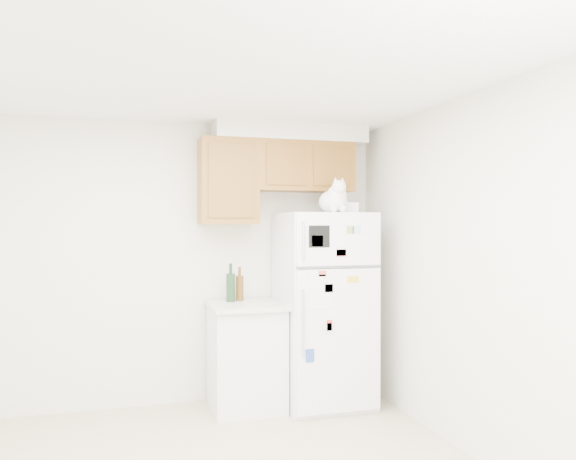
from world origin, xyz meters
name	(u,v)px	position (x,y,z in m)	size (l,w,h in m)	color
room_shell	(213,212)	(0.12, 0.24, 1.67)	(3.84, 4.04, 2.52)	silver
refrigerator	(324,308)	(1.32, 1.61, 0.85)	(0.76, 0.78, 1.70)	white
base_counter	(246,355)	(0.63, 1.68, 0.46)	(0.64, 0.64, 0.92)	white
cat	(335,200)	(1.37, 1.47, 1.81)	(0.29, 0.43, 0.30)	white
storage_box_back	(342,208)	(1.52, 1.66, 1.75)	(0.18, 0.13, 0.10)	white
storage_box_front	(350,208)	(1.53, 1.53, 1.74)	(0.15, 0.11, 0.09)	white
bottle_green	(231,282)	(0.51, 1.78, 1.09)	(0.08, 0.08, 0.34)	#19381E
bottle_amber	(240,284)	(0.60, 1.83, 1.07)	(0.07, 0.07, 0.30)	#593814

